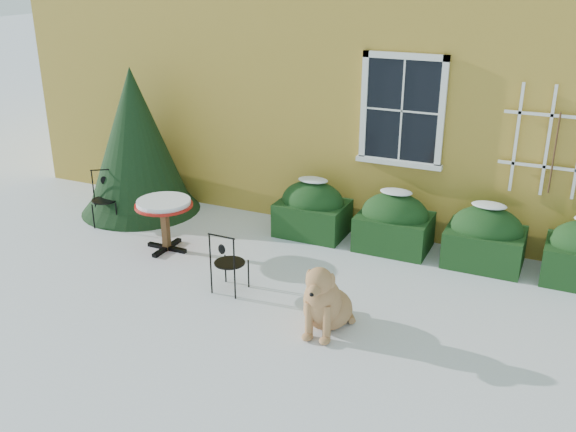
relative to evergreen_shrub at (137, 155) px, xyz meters
The scene contains 8 objects.
ground 4.19m from the evergreen_shrub, 34.14° to the right, with size 80.00×80.00×0.00m, color white.
house 6.21m from the evergreen_shrub, 54.42° to the left, with size 12.40×8.40×6.40m.
hedge_row 5.06m from the evergreen_shrub, ahead, with size 4.95×0.80×0.91m.
evergreen_shrub is the anchor object (origin of this frame).
bistro_table 1.84m from the evergreen_shrub, 41.42° to the right, with size 0.84×0.84×0.78m.
patio_chair_near 3.48m from the evergreen_shrub, 34.38° to the right, with size 0.40×0.40×0.84m.
patio_chair_far 0.92m from the evergreen_shrub, 101.24° to the right, with size 0.53×0.53×0.87m.
dog 4.91m from the evergreen_shrub, 28.16° to the right, with size 0.61×1.01×0.90m.
Camera 1 is at (3.24, -6.00, 3.95)m, focal length 40.00 mm.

